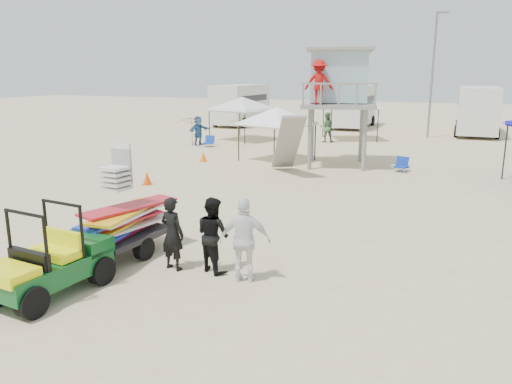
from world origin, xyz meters
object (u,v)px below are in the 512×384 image
at_px(utility_cart, 46,255).
at_px(surf_trailer, 122,216).
at_px(man_left, 172,234).
at_px(lifeguard_tower, 337,81).

distance_m(utility_cart, surf_trailer, 2.34).
height_order(man_left, lifeguard_tower, lifeguard_tower).
bearing_deg(surf_trailer, lifeguard_tower, 82.84).
xyz_separation_m(surf_trailer, man_left, (1.52, -0.30, -0.14)).
height_order(utility_cart, man_left, utility_cart).
height_order(utility_cart, surf_trailer, surf_trailer).
bearing_deg(lifeguard_tower, man_left, -90.78).
bearing_deg(surf_trailer, man_left, -11.20).
distance_m(man_left, lifeguard_tower, 14.19).
bearing_deg(man_left, utility_cart, 63.48).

